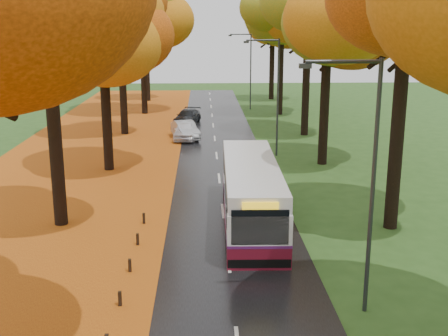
{
  "coord_description": "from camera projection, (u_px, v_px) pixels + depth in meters",
  "views": [
    {
      "loc": [
        -0.95,
        -8.15,
        8.94
      ],
      "look_at": [
        0.0,
        16.5,
        2.6
      ],
      "focal_mm": 45.0,
      "sensor_mm": 36.0,
      "label": 1
    }
  ],
  "objects": [
    {
      "name": "leaf_verge",
      "position": [
        71.0,
        176.0,
        34.01
      ],
      "size": [
        12.0,
        90.0,
        0.02
      ],
      "primitive_type": "cube",
      "color": "maroon",
      "rests_on": "ground"
    },
    {
      "name": "car_dark",
      "position": [
        187.0,
        117.0,
        51.52
      ],
      "size": [
        2.77,
        4.73,
        1.29
      ],
      "primitive_type": "imported",
      "rotation": [
        0.0,
        0.0,
        -0.23
      ],
      "color": "black",
      "rests_on": "road"
    },
    {
      "name": "bus",
      "position": [
        251.0,
        192.0,
        25.64
      ],
      "size": [
        2.67,
        10.68,
        2.8
      ],
      "rotation": [
        0.0,
        0.0,
        -0.02
      ],
      "color": "#5D0E1E",
      "rests_on": "road"
    },
    {
      "name": "leaf_drift",
      "position": [
        169.0,
        174.0,
        34.22
      ],
      "size": [
        0.9,
        90.0,
        0.01
      ],
      "primitive_type": "cube",
      "color": "#C86C14",
      "rests_on": "road"
    },
    {
      "name": "trees_right",
      "position": [
        336.0,
        11.0,
        34.05
      ],
      "size": [
        9.3,
        74.2,
        13.96
      ],
      "color": "black",
      "rests_on": "ground"
    },
    {
      "name": "centre_line",
      "position": [
        219.0,
        174.0,
        34.33
      ],
      "size": [
        0.12,
        90.0,
        0.01
      ],
      "primitive_type": "cube",
      "color": "silver",
      "rests_on": "road"
    },
    {
      "name": "streetlamp_near",
      "position": [
        366.0,
        169.0,
        16.86
      ],
      "size": [
        2.45,
        0.18,
        8.0
      ],
      "color": "#333538",
      "rests_on": "ground"
    },
    {
      "name": "car_white",
      "position": [
        185.0,
        130.0,
        44.53
      ],
      "size": [
        1.87,
        4.22,
        1.41
      ],
      "primitive_type": "imported",
      "rotation": [
        0.0,
        0.0,
        -0.05
      ],
      "color": "white",
      "rests_on": "road"
    },
    {
      "name": "trees_left",
      "position": [
        98.0,
        14.0,
        33.7
      ],
      "size": [
        9.2,
        74.0,
        13.88
      ],
      "color": "black",
      "rests_on": "ground"
    },
    {
      "name": "streetlamp_mid",
      "position": [
        274.0,
        88.0,
        38.16
      ],
      "size": [
        2.45,
        0.18,
        8.0
      ],
      "color": "#333538",
      "rests_on": "ground"
    },
    {
      "name": "streetlamp_far",
      "position": [
        248.0,
        65.0,
        59.45
      ],
      "size": [
        2.45,
        0.18,
        8.0
      ],
      "color": "#333538",
      "rests_on": "ground"
    },
    {
      "name": "road",
      "position": [
        219.0,
        174.0,
        34.34
      ],
      "size": [
        6.5,
        90.0,
        0.04
      ],
      "primitive_type": "cube",
      "color": "black",
      "rests_on": "ground"
    },
    {
      "name": "car_silver",
      "position": [
        185.0,
        130.0,
        44.81
      ],
      "size": [
        2.6,
        4.46,
        1.39
      ],
      "primitive_type": "imported",
      "rotation": [
        0.0,
        0.0,
        0.28
      ],
      "color": "#95979D",
      "rests_on": "road"
    }
  ]
}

